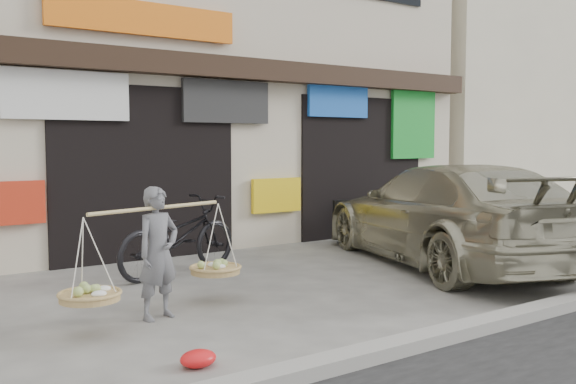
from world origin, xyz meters
TOP-DOWN VIEW (x-y plane):
  - ground at (0.00, 0.00)m, footprint 70.00×70.00m
  - kerb at (0.00, -2.00)m, footprint 70.00×0.25m
  - shophouse_block at (-0.00, 6.42)m, footprint 14.00×6.32m
  - neighbor_east at (13.50, 7.00)m, footprint 12.00×7.00m
  - street_vendor at (-1.25, 0.23)m, footprint 2.14×0.99m
  - bike_2 at (-0.12, 2.13)m, footprint 2.18×1.26m
  - suv at (3.51, 0.51)m, footprint 3.61×5.61m
  - red_bag at (-1.59, -1.31)m, footprint 0.31×0.25m

SIDE VIEW (x-z plane):
  - ground at x=0.00m, z-range 0.00..0.00m
  - kerb at x=0.00m, z-range 0.00..0.12m
  - red_bag at x=-1.59m, z-range 0.00..0.14m
  - bike_2 at x=-0.12m, z-range 0.00..1.08m
  - street_vendor at x=-1.25m, z-range -0.07..1.31m
  - suv at x=3.51m, z-range 0.00..1.51m
  - neighbor_east at x=13.50m, z-range 0.00..6.40m
  - shophouse_block at x=0.00m, z-range -0.05..6.95m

